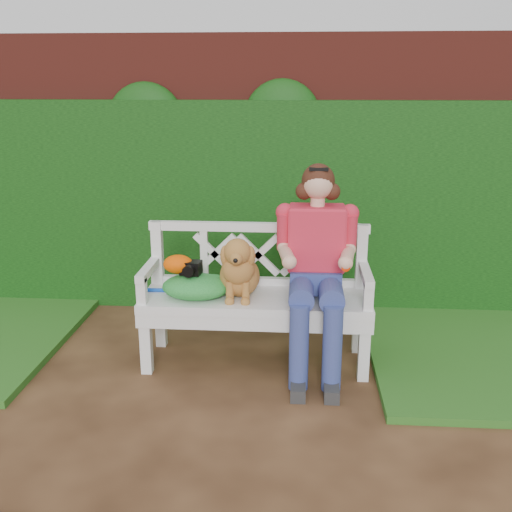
{
  "coord_description": "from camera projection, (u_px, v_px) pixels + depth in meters",
  "views": [
    {
      "loc": [
        0.59,
        -3.08,
        1.84
      ],
      "look_at": [
        0.32,
        0.63,
        0.75
      ],
      "focal_mm": 42.0,
      "sensor_mm": 36.0,
      "label": 1
    }
  ],
  "objects": [
    {
      "name": "dog",
      "position": [
        239.0,
        266.0,
        3.86
      ],
      "size": [
        0.41,
        0.46,
        0.43
      ],
      "primitive_type": null,
      "rotation": [
        0.0,
        0.0,
        0.39
      ],
      "color": "#B4693E",
      "rests_on": "garden_bench"
    },
    {
      "name": "brick_wall",
      "position": [
        229.0,
        173.0,
        5.02
      ],
      "size": [
        10.0,
        0.3,
        2.2
      ],
      "primitive_type": "cube",
      "color": "maroon",
      "rests_on": "ground"
    },
    {
      "name": "green_bag",
      "position": [
        196.0,
        286.0,
        3.9
      ],
      "size": [
        0.53,
        0.46,
        0.15
      ],
      "primitive_type": null,
      "rotation": [
        0.0,
        0.0,
        -0.3
      ],
      "color": "#1F812F",
      "rests_on": "garden_bench"
    },
    {
      "name": "camera_item",
      "position": [
        191.0,
        268.0,
        3.89
      ],
      "size": [
        0.14,
        0.12,
        0.09
      ],
      "primitive_type": "cube",
      "rotation": [
        0.0,
        0.0,
        -0.14
      ],
      "color": "black",
      "rests_on": "green_bag"
    },
    {
      "name": "baseball_glove",
      "position": [
        178.0,
        264.0,
        3.9
      ],
      "size": [
        0.21,
        0.16,
        0.12
      ],
      "primitive_type": "ellipsoid",
      "rotation": [
        0.0,
        0.0,
        0.07
      ],
      "color": "#E74E02",
      "rests_on": "green_bag"
    },
    {
      "name": "seated_woman",
      "position": [
        316.0,
        273.0,
        3.86
      ],
      "size": [
        0.73,
        0.86,
        1.3
      ],
      "primitive_type": null,
      "rotation": [
        0.0,
        0.0,
        -0.29
      ],
      "color": "#D9355E",
      "rests_on": "ground"
    },
    {
      "name": "garden_bench",
      "position": [
        256.0,
        329.0,
        4.02
      ],
      "size": [
        1.64,
        0.8,
        0.48
      ],
      "primitive_type": null,
      "rotation": [
        0.0,
        0.0,
        -0.13
      ],
      "color": "white",
      "rests_on": "ground"
    },
    {
      "name": "tennis_racket",
      "position": [
        196.0,
        291.0,
        3.99
      ],
      "size": [
        0.56,
        0.29,
        0.03
      ],
      "primitive_type": null,
      "rotation": [
        0.0,
        0.0,
        0.12
      ],
      "color": "silver",
      "rests_on": "garden_bench"
    },
    {
      "name": "ivy_hedge",
      "position": [
        227.0,
        207.0,
        4.88
      ],
      "size": [
        10.0,
        0.18,
        1.7
      ],
      "primitive_type": "cube",
      "color": "#1D5F16",
      "rests_on": "ground"
    },
    {
      "name": "ground",
      "position": [
        195.0,
        408.0,
        3.51
      ],
      "size": [
        60.0,
        60.0,
        0.0
      ],
      "primitive_type": "plane",
      "color": "#321E11"
    }
  ]
}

